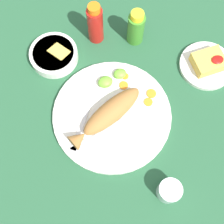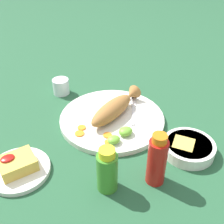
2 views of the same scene
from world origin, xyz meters
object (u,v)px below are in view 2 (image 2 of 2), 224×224
object	(u,v)px
side_plate_fries	(19,170)
guacamole_bowl	(189,147)
hot_sauce_bottle_green	(107,170)
salt_cup	(61,87)
fried_fish	(115,108)
fork_far	(134,107)
fork_near	(122,103)
main_plate	(112,119)
hot_sauce_bottle_red	(157,160)

from	to	relation	value
side_plate_fries	guacamole_bowl	bearing A→B (deg)	156.87
hot_sauce_bottle_green	side_plate_fries	size ratio (longest dim) A/B	0.77
salt_cup	guacamole_bowl	bearing A→B (deg)	109.15
hot_sauce_bottle_green	side_plate_fries	xyz separation A→B (m)	(0.18, -0.18, -0.06)
fried_fish	side_plate_fries	size ratio (longest dim) A/B	1.48
side_plate_fries	fork_far	bearing A→B (deg)	-171.60
fried_fish	fork_near	xyz separation A→B (m)	(-0.06, -0.04, -0.03)
fork_near	hot_sauce_bottle_green	world-z (taller)	hot_sauce_bottle_green
fried_fish	fork_far	xyz separation A→B (m)	(-0.08, 0.00, -0.03)
fried_fish	fork_near	bearing A→B (deg)	-166.25
hot_sauce_bottle_green	fried_fish	bearing A→B (deg)	-126.50
main_plate	salt_cup	distance (m)	0.27
fried_fish	guacamole_bowl	xyz separation A→B (m)	(-0.09, 0.26, -0.03)
main_plate	guacamole_bowl	distance (m)	0.28
guacamole_bowl	hot_sauce_bottle_green	bearing A→B (deg)	-3.69
fork_near	fork_far	distance (m)	0.05
hot_sauce_bottle_red	main_plate	bearing A→B (deg)	-98.84
hot_sauce_bottle_red	hot_sauce_bottle_green	xyz separation A→B (m)	(0.12, -0.05, -0.01)
guacamole_bowl	fork_near	bearing A→B (deg)	-84.02
main_plate	side_plate_fries	size ratio (longest dim) A/B	2.07
side_plate_fries	guacamole_bowl	size ratio (longest dim) A/B	1.12
hot_sauce_bottle_green	side_plate_fries	distance (m)	0.26
hot_sauce_bottle_red	side_plate_fries	bearing A→B (deg)	-36.77
fried_fish	hot_sauce_bottle_green	world-z (taller)	hot_sauce_bottle_green
main_plate	guacamole_bowl	bearing A→B (deg)	113.19
fork_near	hot_sauce_bottle_red	xyz separation A→B (m)	(0.12, 0.34, 0.05)
main_plate	fork_near	size ratio (longest dim) A/B	1.95
side_plate_fries	main_plate	bearing A→B (deg)	-169.99
fried_fish	salt_cup	world-z (taller)	fried_fish
side_plate_fries	guacamole_bowl	distance (m)	0.49
salt_cup	side_plate_fries	xyz separation A→B (m)	(0.27, 0.33, -0.02)
hot_sauce_bottle_red	guacamole_bowl	distance (m)	0.17
hot_sauce_bottle_green	guacamole_bowl	xyz separation A→B (m)	(-0.27, 0.02, -0.04)
fried_fish	side_plate_fries	bearing A→B (deg)	-11.62
fork_far	side_plate_fries	size ratio (longest dim) A/B	0.90
fried_fish	hot_sauce_bottle_red	size ratio (longest dim) A/B	1.63
salt_cup	side_plate_fries	world-z (taller)	salt_cup
hot_sauce_bottle_green	side_plate_fries	bearing A→B (deg)	-44.35
fork_near	main_plate	bearing A→B (deg)	-159.52
main_plate	fried_fish	world-z (taller)	fried_fish
guacamole_bowl	salt_cup	bearing A→B (deg)	-70.85
fork_far	hot_sauce_bottle_red	xyz separation A→B (m)	(0.14, 0.29, 0.05)
fork_far	hot_sauce_bottle_green	distance (m)	0.36
fork_near	salt_cup	distance (m)	0.26
fork_far	fork_near	bearing A→B (deg)	58.14
fried_fish	fork_far	bearing A→B (deg)	156.10
fried_fish	hot_sauce_bottle_red	distance (m)	0.30
hot_sauce_bottle_red	hot_sauce_bottle_green	distance (m)	0.13
hot_sauce_bottle_green	salt_cup	distance (m)	0.51
main_plate	hot_sauce_bottle_green	xyz separation A→B (m)	(0.16, 0.24, 0.05)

